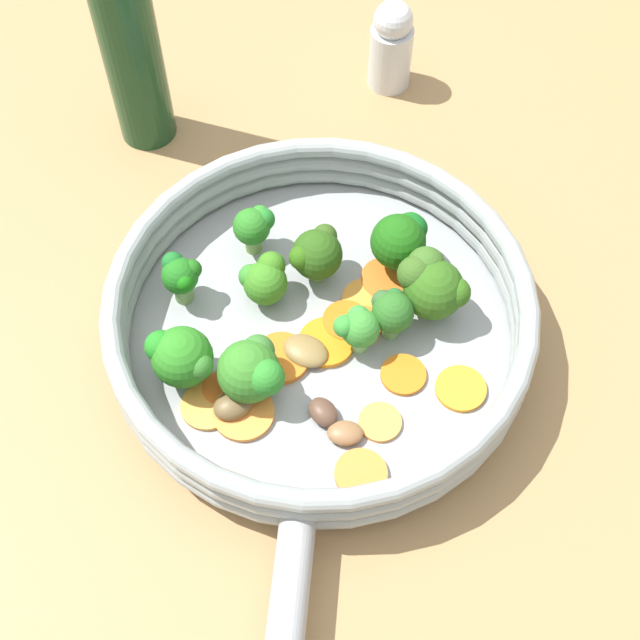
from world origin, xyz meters
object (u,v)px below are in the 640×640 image
(carrot_slice_0, at_px, (459,392))
(broccoli_floret_9, at_px, (356,330))
(oil_bottle, at_px, (128,36))
(carrot_slice_2, at_px, (365,298))
(broccoli_floret_3, at_px, (252,370))
(mushroom_piece_3, at_px, (233,405))
(mushroom_piece_1, at_px, (345,433))
(broccoli_floret_6, at_px, (392,311))
(mushroom_piece_2, at_px, (300,349))
(mushroom_piece_0, at_px, (323,412))
(carrot_slice_8, at_px, (403,375))
(carrot_slice_11, at_px, (413,297))
(carrot_slice_3, at_px, (380,422))
(broccoli_floret_2, at_px, (401,239))
(carrot_slice_7, at_px, (346,321))
(carrot_slice_13, at_px, (221,389))
(carrot_slice_6, at_px, (363,324))
(broccoli_floret_8, at_px, (181,276))
(broccoli_floret_0, at_px, (265,280))
(skillet, at_px, (320,336))
(broccoli_floret_5, at_px, (316,254))
(broccoli_floret_7, at_px, (432,284))
(carrot_slice_10, at_px, (243,413))
(carrot_slice_1, at_px, (208,406))
(broccoli_floret_1, at_px, (254,226))
(carrot_slice_12, at_px, (361,474))
(carrot_slice_9, at_px, (387,279))
(broccoli_floret_4, at_px, (181,357))
(salt_shaker, at_px, (391,45))
(carrot_slice_5, at_px, (326,342))
(carrot_slice_4, at_px, (281,358))

(carrot_slice_0, distance_m, broccoli_floret_9, 0.09)
(oil_bottle, bearing_deg, carrot_slice_2, -19.26)
(broccoli_floret_3, relative_size, mushroom_piece_3, 1.74)
(mushroom_piece_1, bearing_deg, broccoli_floret_6, 94.70)
(broccoli_floret_6, bearing_deg, mushroom_piece_2, -137.95)
(broccoli_floret_9, relative_size, mushroom_piece_0, 1.68)
(broccoli_floret_6, bearing_deg, carrot_slice_8, -50.97)
(carrot_slice_11, height_order, broccoli_floret_3, broccoli_floret_3)
(carrot_slice_3, distance_m, broccoli_floret_2, 0.15)
(carrot_slice_7, distance_m, carrot_slice_13, 0.11)
(carrot_slice_6, distance_m, broccoli_floret_9, 0.03)
(broccoli_floret_6, height_order, mushroom_piece_3, broccoli_floret_6)
(broccoli_floret_8, bearing_deg, broccoli_floret_0, 26.48)
(carrot_slice_7, height_order, mushroom_piece_1, mushroom_piece_1)
(broccoli_floret_9, bearing_deg, carrot_slice_6, 99.13)
(skillet, distance_m, mushroom_piece_2, 0.03)
(carrot_slice_0, relative_size, broccoli_floret_5, 0.77)
(carrot_slice_0, bearing_deg, broccoli_floret_6, 158.87)
(carrot_slice_11, relative_size, broccoli_floret_7, 0.49)
(mushroom_piece_3, bearing_deg, broccoli_floret_5, 89.81)
(carrot_slice_10, height_order, mushroom_piece_0, mushroom_piece_0)
(carrot_slice_0, height_order, mushroom_piece_2, mushroom_piece_2)
(carrot_slice_1, xyz_separation_m, carrot_slice_10, (0.03, 0.01, 0.00))
(broccoli_floret_1, distance_m, mushroom_piece_2, 0.11)
(carrot_slice_12, bearing_deg, carrot_slice_7, 120.40)
(carrot_slice_10, relative_size, broccoli_floret_0, 1.11)
(carrot_slice_6, relative_size, carrot_slice_10, 0.68)
(broccoli_floret_5, xyz_separation_m, broccoli_floret_6, (0.07, -0.02, -0.00))
(carrot_slice_9, relative_size, broccoli_floret_1, 0.93)
(carrot_slice_9, bearing_deg, broccoli_floret_4, -123.62)
(carrot_slice_6, xyz_separation_m, salt_shaker, (-0.10, 0.27, 0.02))
(carrot_slice_3, xyz_separation_m, carrot_slice_9, (-0.05, 0.12, 0.00))
(broccoli_floret_3, height_order, broccoli_floret_5, same)
(carrot_slice_8, xyz_separation_m, mushroom_piece_2, (-0.08, -0.02, 0.00))
(broccoli_floret_9, bearing_deg, mushroom_piece_2, -149.15)
(broccoli_floret_4, distance_m, mushroom_piece_1, 0.13)
(carrot_slice_2, distance_m, mushroom_piece_2, 0.07)
(broccoli_floret_1, xyz_separation_m, broccoli_floret_8, (-0.03, -0.07, 0.00))
(skillet, distance_m, carrot_slice_5, 0.02)
(carrot_slice_12, bearing_deg, broccoli_floret_1, 138.43)
(carrot_slice_6, relative_size, mushroom_piece_3, 1.01)
(broccoli_floret_6, bearing_deg, carrot_slice_1, -127.95)
(mushroom_piece_0, bearing_deg, carrot_slice_1, -158.69)
(broccoli_floret_5, bearing_deg, broccoli_floret_6, -16.49)
(carrot_slice_3, bearing_deg, mushroom_piece_2, 161.06)
(carrot_slice_11, relative_size, carrot_slice_12, 0.76)
(carrot_slice_0, height_order, broccoli_floret_7, broccoli_floret_7)
(carrot_slice_5, height_order, carrot_slice_6, same)
(carrot_slice_0, xyz_separation_m, broccoli_floret_7, (-0.05, 0.06, 0.03))
(carrot_slice_4, relative_size, broccoli_floret_0, 1.06)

